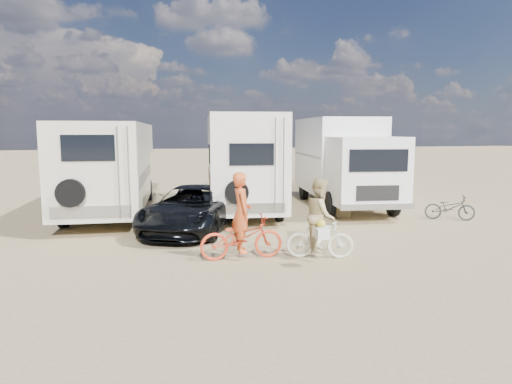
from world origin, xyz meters
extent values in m
plane|color=tan|center=(0.00, 0.00, 0.00)|extent=(140.00, 140.00, 0.00)
imported|color=black|center=(-2.55, 3.62, 0.69)|extent=(4.12, 5.45, 1.37)
imported|color=red|center=(-1.75, 0.14, 0.53)|extent=(2.01, 0.71, 1.05)
imported|color=silver|center=(0.10, -0.25, 0.49)|extent=(1.68, 0.95, 0.97)
imported|color=#D85524|center=(-1.75, 0.14, 0.96)|extent=(0.46, 0.70, 1.92)
imported|color=tan|center=(0.10, -0.25, 0.89)|extent=(0.91, 1.03, 1.77)
imported|color=#272927|center=(6.27, 3.16, 0.43)|extent=(1.72, 1.28, 0.86)
cube|color=#1C598C|center=(-2.78, 3.50, 0.23)|extent=(0.67, 0.57, 0.45)
cube|color=olive|center=(2.94, 4.53, 0.19)|extent=(0.63, 0.63, 0.38)
camera|label=1|loc=(-3.96, -10.29, 3.06)|focal=31.87mm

